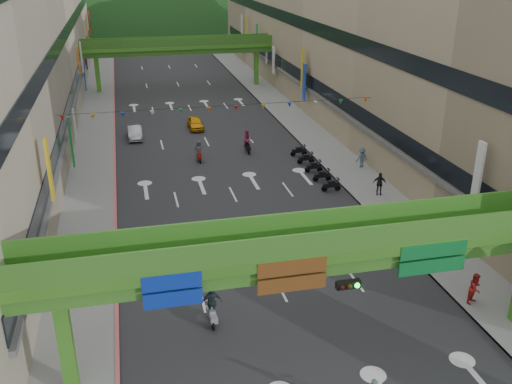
# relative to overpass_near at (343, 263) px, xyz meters

# --- Properties ---
(road_slab) EXTENTS (18.00, 140.00, 0.02)m
(road_slab) POSITION_rel_overpass_near_xyz_m (-0.93, 44.62, -5.20)
(road_slab) COLOR #28282B
(road_slab) RESTS_ON ground
(sidewalk_left) EXTENTS (4.00, 140.00, 0.15)m
(sidewalk_left) POSITION_rel_overpass_near_xyz_m (-11.93, 44.62, -5.13)
(sidewalk_left) COLOR gray
(sidewalk_left) RESTS_ON ground
(sidewalk_right) EXTENTS (4.00, 140.00, 0.15)m
(sidewalk_right) POSITION_rel_overpass_near_xyz_m (10.07, 44.62, -5.13)
(sidewalk_right) COLOR gray
(sidewalk_right) RESTS_ON ground
(curb_left) EXTENTS (0.20, 140.00, 0.18)m
(curb_left) POSITION_rel_overpass_near_xyz_m (-10.03, 44.62, -5.12)
(curb_left) COLOR #CC5959
(curb_left) RESTS_ON ground
(curb_right) EXTENTS (0.20, 140.00, 0.18)m
(curb_right) POSITION_rel_overpass_near_xyz_m (8.17, 44.62, -5.12)
(curb_right) COLOR gray
(curb_right) RESTS_ON ground
(building_row_left) EXTENTS (12.80, 95.00, 19.00)m
(building_row_left) POSITION_rel_overpass_near_xyz_m (-19.86, 44.62, 4.25)
(building_row_left) COLOR #9E937F
(building_row_left) RESTS_ON ground
(building_row_right) EXTENTS (12.80, 95.00, 19.00)m
(building_row_right) POSITION_rel_overpass_near_xyz_m (18.00, 44.62, 4.25)
(building_row_right) COLOR gray
(building_row_right) RESTS_ON ground
(overpass_near) EXTENTS (28.00, 12.27, 7.10)m
(overpass_near) POSITION_rel_overpass_near_xyz_m (0.00, 0.00, 0.00)
(overpass_near) COLOR #4C9E2D
(overpass_near) RESTS_ON ground
(overpass_far) EXTENTS (28.00, 2.20, 7.10)m
(overpass_far) POSITION_rel_overpass_near_xyz_m (-0.93, 59.62, 0.20)
(overpass_far) COLOR #4C9E2D
(overpass_far) RESTS_ON ground
(hill_left) EXTENTS (168.00, 140.00, 112.00)m
(hill_left) POSITION_rel_overpass_near_xyz_m (-15.93, 154.62, -5.21)
(hill_left) COLOR #1C4419
(hill_left) RESTS_ON ground
(hill_right) EXTENTS (208.00, 176.00, 128.00)m
(hill_right) POSITION_rel_overpass_near_xyz_m (24.07, 174.62, -5.21)
(hill_right) COLOR #1C4419
(hill_right) RESTS_ON ground
(bunting_string) EXTENTS (26.00, 0.36, 0.47)m
(bunting_string) POSITION_rel_overpass_near_xyz_m (-0.93, 24.62, 0.75)
(bunting_string) COLOR black
(bunting_string) RESTS_ON ground
(scooter_rider_mid) EXTENTS (0.92, 1.60, 2.23)m
(scooter_rider_mid) POSITION_rel_overpass_near_xyz_m (2.40, 30.40, -4.04)
(scooter_rider_mid) COLOR black
(scooter_rider_mid) RESTS_ON ground
(scooter_rider_left) EXTENTS (1.11, 1.60, 2.20)m
(scooter_rider_left) POSITION_rel_overpass_near_xyz_m (-5.24, 4.16, -4.09)
(scooter_rider_left) COLOR gray
(scooter_rider_left) RESTS_ON ground
(scooter_rider_far) EXTENTS (0.83, 1.60, 1.98)m
(scooter_rider_far) POSITION_rel_overpass_near_xyz_m (-2.48, 28.96, -4.21)
(scooter_rider_far) COLOR maroon
(scooter_rider_far) RESTS_ON ground
(parked_scooter_row) EXTENTS (1.60, 9.36, 1.08)m
(parked_scooter_row) POSITION_rel_overpass_near_xyz_m (6.87, 23.92, -4.68)
(parked_scooter_row) COLOR black
(parked_scooter_row) RESTS_ON ground
(car_silver) EXTENTS (1.40, 3.93, 1.29)m
(car_silver) POSITION_rel_overpass_near_xyz_m (-7.93, 37.43, -4.56)
(car_silver) COLOR #B4B4BC
(car_silver) RESTS_ON ground
(car_yellow) EXTENTS (1.60, 3.79, 1.28)m
(car_yellow) POSITION_rel_overpass_near_xyz_m (-1.44, 39.46, -4.57)
(car_yellow) COLOR orange
(car_yellow) RESTS_ON ground
(pedestrian_red) EXTENTS (1.08, 1.01, 1.76)m
(pedestrian_red) POSITION_rel_overpass_near_xyz_m (8.87, 2.62, -4.32)
(pedestrian_red) COLOR #B21D1B
(pedestrian_red) RESTS_ON ground
(pedestrian_dark) EXTENTS (1.15, 0.77, 1.82)m
(pedestrian_dark) POSITION_rel_overpass_near_xyz_m (10.16, 17.72, -4.30)
(pedestrian_dark) COLOR black
(pedestrian_dark) RESTS_ON ground
(pedestrian_blue) EXTENTS (0.91, 0.69, 1.74)m
(pedestrian_blue) POSITION_rel_overpass_near_xyz_m (11.27, 23.83, -4.33)
(pedestrian_blue) COLOR #394D66
(pedestrian_blue) RESTS_ON ground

